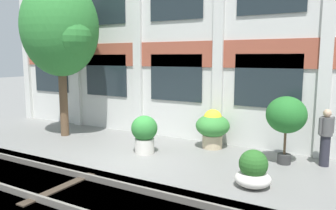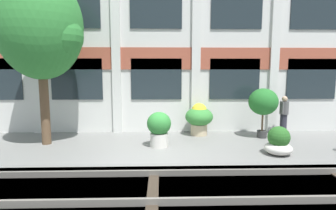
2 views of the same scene
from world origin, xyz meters
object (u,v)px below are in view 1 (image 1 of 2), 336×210
Objects in this scene: broadleaf_tree at (60,30)px; potted_plant_fluted_column at (213,127)px; potted_plant_stone_basin at (144,133)px; potted_plant_wide_bowl at (253,171)px; resident_by_doorway at (326,136)px; potted_plant_terracotta_small at (286,116)px.

potted_plant_fluted_column is at bearing 12.01° from broadleaf_tree.
potted_plant_stone_basin is at bearing -6.35° from broadleaf_tree.
broadleaf_tree is 6.63× the size of potted_plant_wide_bowl.
potted_plant_wide_bowl is 0.68× the size of potted_plant_fluted_column.
resident_by_doorway is (3.39, -0.16, 0.13)m from potted_plant_fluted_column.
potted_plant_stone_basin is 5.22m from resident_by_doorway.
potted_plant_wide_bowl is (7.69, -1.43, -3.60)m from broadleaf_tree.
potted_plant_wide_bowl is 0.56× the size of resident_by_doorway.
potted_plant_fluted_column is 2.30m from potted_plant_stone_basin.
potted_plant_terracotta_small reaches higher than potted_plant_fluted_column.
potted_plant_stone_basin is (-1.61, -1.64, -0.05)m from potted_plant_fluted_column.
potted_plant_terracotta_small is 1.61× the size of potted_plant_stone_basin.
broadleaf_tree is at bearing 173.65° from potted_plant_stone_basin.
potted_plant_fluted_column is (-2.39, 0.52, -0.65)m from potted_plant_terracotta_small.
broadleaf_tree is 5.22m from potted_plant_stone_basin.
potted_plant_fluted_column is at bearing 45.50° from potted_plant_stone_basin.
broadleaf_tree is at bearing -175.16° from potted_plant_terracotta_small.
potted_plant_terracotta_small is at bearing -120.79° from resident_by_doorway.
resident_by_doorway is (1.31, 2.46, 0.47)m from potted_plant_wide_bowl.
potted_plant_fluted_column is at bearing 167.82° from potted_plant_terracotta_small.
potted_plant_wide_bowl is at bearing -10.52° from broadleaf_tree.
potted_plant_stone_basin is at bearing -134.50° from potted_plant_fluted_column.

